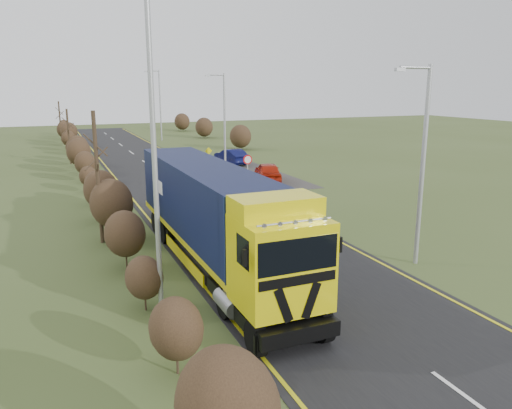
{
  "coord_description": "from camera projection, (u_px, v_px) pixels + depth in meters",
  "views": [
    {
      "loc": [
        -8.54,
        -19.18,
        7.11
      ],
      "look_at": [
        0.21,
        1.54,
        1.74
      ],
      "focal_mm": 35.0,
      "sensor_mm": 36.0,
      "label": 1
    }
  ],
  "objects": [
    {
      "name": "speed_sign",
      "position": [
        248.0,
        165.0,
        34.93
      ],
      "size": [
        0.66,
        0.1,
        2.41
      ],
      "color": "#A3A4A8",
      "rests_on": "ground"
    },
    {
      "name": "lorry",
      "position": [
        213.0,
        212.0,
        19.34
      ],
      "size": [
        2.88,
        14.8,
        4.12
      ],
      "rotation": [
        0.0,
        0.0,
        0.01
      ],
      "color": "black",
      "rests_on": "ground"
    },
    {
      "name": "left_pole",
      "position": [
        154.0,
        142.0,
        14.67
      ],
      "size": [
        0.16,
        0.16,
        10.99
      ],
      "primitive_type": "cylinder",
      "color": "#A3A4A8",
      "rests_on": "ground"
    },
    {
      "name": "warning_board",
      "position": [
        209.0,
        155.0,
        44.71
      ],
      "size": [
        0.67,
        0.11,
        1.76
      ],
      "color": "#A3A4A8",
      "rests_on": "ground"
    },
    {
      "name": "road",
      "position": [
        200.0,
        203.0,
        31.03
      ],
      "size": [
        8.0,
        120.0,
        0.02
      ],
      "primitive_type": "cube",
      "color": "black",
      "rests_on": "ground"
    },
    {
      "name": "ground",
      "position": [
        265.0,
        251.0,
        22.07
      ],
      "size": [
        160.0,
        160.0,
        0.0
      ],
      "primitive_type": "plane",
      "color": "#3B4B20",
      "rests_on": "ground"
    },
    {
      "name": "car_blue_sedan",
      "position": [
        231.0,
        157.0,
        46.19
      ],
      "size": [
        2.17,
        4.46,
        1.41
      ],
      "primitive_type": "imported",
      "rotation": [
        0.0,
        0.0,
        3.31
      ],
      "color": "#0A0D38",
      "rests_on": "ground"
    },
    {
      "name": "streetlight_far",
      "position": [
        159.0,
        102.0,
        65.25
      ],
      "size": [
        1.94,
        0.18,
        9.11
      ],
      "color": "#A3A4A8",
      "rests_on": "ground"
    },
    {
      "name": "layby",
      "position": [
        240.0,
        171.0,
        42.45
      ],
      "size": [
        6.0,
        18.0,
        0.02
      ],
      "primitive_type": "cube",
      "color": "#312D2B",
      "rests_on": "ground"
    },
    {
      "name": "car_red_hatchback",
      "position": [
        268.0,
        172.0,
        37.66
      ],
      "size": [
        2.99,
        4.71,
        1.49
      ],
      "primitive_type": "imported",
      "rotation": [
        0.0,
        0.0,
        2.84
      ],
      "color": "#A61A08",
      "rests_on": "ground"
    },
    {
      "name": "hedgerow",
      "position": [
        102.0,
        192.0,
        26.5
      ],
      "size": [
        2.24,
        102.04,
        6.05
      ],
      "color": "#312015",
      "rests_on": "ground"
    },
    {
      "name": "streetlight_near",
      "position": [
        422.0,
        159.0,
        19.48
      ],
      "size": [
        1.69,
        0.18,
        7.9
      ],
      "color": "#A3A4A8",
      "rests_on": "ground"
    },
    {
      "name": "streetlight_mid",
      "position": [
        224.0,
        118.0,
        42.63
      ],
      "size": [
        1.74,
        0.18,
        8.13
      ],
      "color": "#A3A4A8",
      "rests_on": "ground"
    },
    {
      "name": "lane_markings",
      "position": [
        201.0,
        203.0,
        30.75
      ],
      "size": [
        7.52,
        116.0,
        0.01
      ],
      "color": "#CBC513",
      "rests_on": "road"
    }
  ]
}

